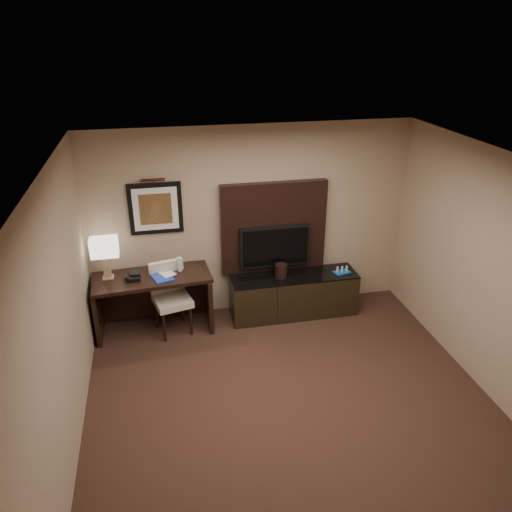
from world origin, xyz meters
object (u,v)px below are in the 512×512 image
object	(u,v)px
water_bottle	(180,264)
ice_bucket	(281,271)
desk	(154,303)
credenza	(293,295)
minibar_tray	(342,270)
tv	(275,246)
desk_chair	(172,300)
table_lamp	(105,257)
desk_phone	(133,276)

from	to	relation	value
water_bottle	ice_bucket	size ratio (longest dim) A/B	1.01
desk	ice_bucket	world-z (taller)	desk
credenza	minibar_tray	world-z (taller)	minibar_tray
ice_bucket	minibar_tray	world-z (taller)	ice_bucket
tv	water_bottle	distance (m)	1.36
desk_chair	minibar_tray	distance (m)	2.43
tv	ice_bucket	xyz separation A→B (m)	(0.05, -0.19, -0.30)
tv	minibar_tray	size ratio (longest dim) A/B	4.34
table_lamp	ice_bucket	world-z (taller)	table_lamp
desk_chair	desk_phone	world-z (taller)	desk_chair
desk_phone	minibar_tray	world-z (taller)	desk_phone
credenza	desk_phone	bearing A→B (deg)	-178.49
desk	water_bottle	distance (m)	0.64
table_lamp	ice_bucket	xyz separation A→B (m)	(2.34, -0.06, -0.41)
tv	desk_phone	xyz separation A→B (m)	(-1.97, -0.25, -0.15)
tv	ice_bucket	bearing A→B (deg)	-75.32
desk	minibar_tray	xyz separation A→B (m)	(2.66, -0.06, 0.25)
ice_bucket	desk	bearing A→B (deg)	-179.88
credenza	table_lamp	size ratio (longest dim) A/B	3.01
desk_chair	ice_bucket	xyz separation A→B (m)	(1.53, 0.11, 0.23)
table_lamp	tv	bearing A→B (deg)	3.28
desk_phone	ice_bucket	xyz separation A→B (m)	(2.01, 0.06, -0.15)
tv	water_bottle	xyz separation A→B (m)	(-1.35, -0.11, -0.10)
credenza	desk_chair	xyz separation A→B (m)	(-1.73, -0.10, 0.18)
desk_chair	water_bottle	xyz separation A→B (m)	(0.14, 0.18, 0.44)
water_bottle	ice_bucket	bearing A→B (deg)	-3.10
minibar_tray	water_bottle	bearing A→B (deg)	176.60
desk	minibar_tray	bearing A→B (deg)	-5.54
table_lamp	ice_bucket	distance (m)	2.37
desk_chair	minibar_tray	world-z (taller)	desk_chair
minibar_tray	credenza	bearing A→B (deg)	175.37
desk	water_bottle	xyz separation A→B (m)	(0.38, 0.08, 0.51)
table_lamp	water_bottle	size ratio (longest dim) A/B	3.11
desk_chair	water_bottle	world-z (taller)	water_bottle
credenza	table_lamp	world-z (taller)	table_lamp
desk	credenza	distance (m)	1.97
desk	tv	size ratio (longest dim) A/B	1.54
table_lamp	water_bottle	world-z (taller)	table_lamp
desk_chair	ice_bucket	distance (m)	1.56
desk_chair	minibar_tray	xyz separation A→B (m)	(2.42, 0.05, 0.18)
credenza	minibar_tray	distance (m)	0.78
desk	credenza	bearing A→B (deg)	-4.34
credenza	desk_chair	world-z (taller)	desk_chair
desk_chair	table_lamp	world-z (taller)	table_lamp
desk_phone	water_bottle	bearing A→B (deg)	12.90
table_lamp	minibar_tray	bearing A→B (deg)	-2.05
desk	credenza	xyz separation A→B (m)	(1.97, -0.00, -0.10)
desk_chair	ice_bucket	size ratio (longest dim) A/B	5.07
desk_phone	water_bottle	size ratio (longest dim) A/B	0.97
desk_phone	credenza	bearing A→B (deg)	1.96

